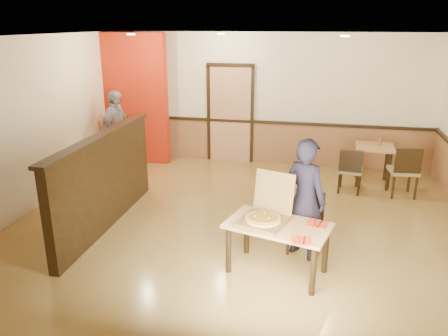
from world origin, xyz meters
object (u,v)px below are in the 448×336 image
object	(u,v)px
condiment	(380,142)
diner	(305,199)
side_chair_left	(350,169)
side_table	(374,155)
side_chair_right	(405,169)
main_table	(278,232)
diner_chair	(307,220)
pizza_box	(265,216)
passerby	(116,131)

from	to	relation	value
condiment	diner	bearing A→B (deg)	-112.62
side_chair_left	side_table	world-z (taller)	side_chair_left
side_chair_right	diner	size ratio (longest dim) A/B	0.58
main_table	side_chair_left	bearing A→B (deg)	85.92
main_table	diner_chair	xyz separation A→B (m)	(0.33, 0.64, -0.10)
main_table	pizza_box	distance (m)	0.25
diner_chair	pizza_box	distance (m)	0.82
side_chair_left	side_chair_right	xyz separation A→B (m)	(0.92, -0.01, 0.06)
side_chair_right	condiment	distance (m)	0.81
diner_chair	diner	bearing A→B (deg)	-90.16
diner	condiment	xyz separation A→B (m)	(1.30, 3.11, 0.01)
side_chair_left	diner	size ratio (longest dim) A/B	0.52
main_table	condiment	bearing A→B (deg)	81.58
passerby	condiment	world-z (taller)	passerby
diner	pizza_box	bearing A→B (deg)	77.52
side_chair_left	diner	xyz separation A→B (m)	(-0.75, -2.47, 0.35)
diner_chair	side_chair_right	size ratio (longest dim) A/B	0.88
diner_chair	diner	world-z (taller)	diner
diner_chair	main_table	bearing A→B (deg)	-102.21
diner_chair	passerby	bearing A→B (deg)	160.91
side_chair_right	condiment	world-z (taller)	side_chair_right
side_table	passerby	world-z (taller)	passerby
side_chair_left	diner	distance (m)	2.60
side_chair_left	passerby	size ratio (longest dim) A/B	0.50
diner_chair	diner	distance (m)	0.38
diner_chair	diner	xyz separation A→B (m)	(-0.04, -0.14, 0.36)
diner_chair	condiment	distance (m)	3.25
side_chair_left	condiment	size ratio (longest dim) A/B	6.23
side_chair_left	pizza_box	distance (m)	3.17
side_chair_right	passerby	world-z (taller)	passerby
side_chair_right	passerby	xyz separation A→B (m)	(-5.64, 0.39, 0.32)
side_chair_left	condiment	world-z (taller)	condiment
pizza_box	diner_chair	bearing A→B (deg)	67.85
side_chair_left	pizza_box	xyz separation A→B (m)	(-1.21, -2.92, 0.27)
main_table	side_chair_right	world-z (taller)	side_chair_right
main_table	side_chair_right	bearing A→B (deg)	71.80
diner_chair	condiment	xyz separation A→B (m)	(1.26, 2.98, 0.36)
passerby	main_table	bearing A→B (deg)	-124.43
main_table	side_chair_right	xyz separation A→B (m)	(1.96, 2.96, -0.04)
main_table	condiment	size ratio (longest dim) A/B	10.18
diner	condiment	size ratio (longest dim) A/B	12.02
main_table	diner_chair	size ratio (longest dim) A/B	1.65
diner	pizza_box	size ratio (longest dim) A/B	2.15
pizza_box	side_chair_left	bearing A→B (deg)	85.54
main_table	passerby	xyz separation A→B (m)	(-3.67, 3.36, 0.29)
main_table	passerby	world-z (taller)	passerby
passerby	pizza_box	xyz separation A→B (m)	(3.51, -3.30, -0.11)
passerby	condiment	distance (m)	5.27
diner_chair	condiment	size ratio (longest dim) A/B	6.17
passerby	pizza_box	bearing A→B (deg)	-125.32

